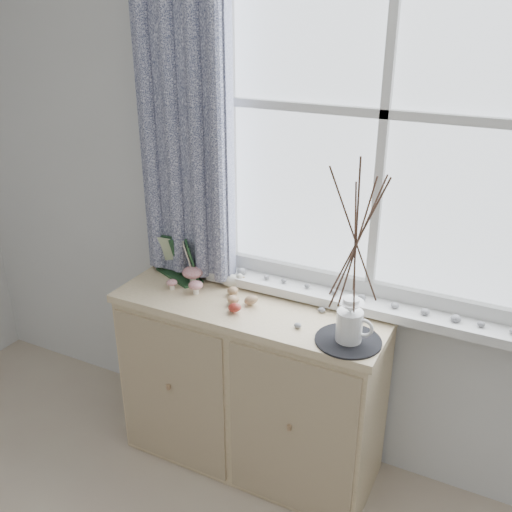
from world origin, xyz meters
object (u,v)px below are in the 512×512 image
(sideboard, at_px, (251,385))
(twig_pitcher, at_px, (356,236))
(toadstool_cluster, at_px, (191,277))
(botanical_book, at_px, (175,259))

(sideboard, bearing_deg, twig_pitcher, -12.01)
(sideboard, distance_m, twig_pitcher, 0.98)
(sideboard, relative_size, twig_pitcher, 1.59)
(toadstool_cluster, height_order, twig_pitcher, twig_pitcher)
(sideboard, distance_m, toadstool_cluster, 0.57)
(botanical_book, relative_size, toadstool_cluster, 1.64)
(botanical_book, distance_m, toadstool_cluster, 0.13)
(botanical_book, bearing_deg, toadstool_cluster, 4.62)
(botanical_book, bearing_deg, twig_pitcher, 14.16)
(sideboard, xyz_separation_m, twig_pitcher, (0.47, -0.10, 0.86))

